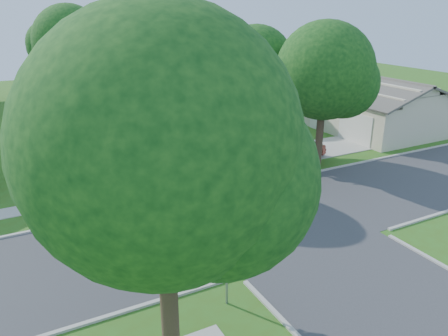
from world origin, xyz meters
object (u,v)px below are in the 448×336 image
tree_ne_corner (325,75)px  car_curb_east (144,107)px  tree_e_mid (184,44)px  house_ne_near (358,106)px  stop_sign_ne (293,137)px  tree_e_far (139,38)px  tree_w_far (50,46)px  car_curb_west (70,90)px  tree_e_near (256,67)px  car_driveway (301,152)px  house_ne_far (248,77)px  tree_sw_corner (164,157)px  tree_w_mid (71,45)px  tree_w_near (110,68)px  stop_sign_sw (227,250)px

tree_ne_corner → car_curb_east: 19.36m
tree_e_mid → house_ne_near: bearing=-41.7°
stop_sign_ne → tree_e_far: 29.57m
tree_e_far → car_curb_east: 13.35m
stop_sign_ne → tree_w_far: bearing=107.7°
house_ne_near → tree_e_mid: bearing=138.3°
tree_ne_corner → car_curb_west: 32.17m
tree_e_near → house_ne_near: bearing=10.0°
tree_e_near → tree_w_far: bearing=110.6°
stop_sign_ne → car_curb_west: 30.89m
tree_e_far → car_driveway: size_ratio=2.06×
tree_e_near → house_ne_far: 23.30m
stop_sign_ne → tree_sw_corner: tree_sw_corner is taller
tree_e_mid → tree_w_far: (-9.41, 13.00, -0.75)m
tree_w_mid → tree_ne_corner: size_ratio=1.10×
stop_sign_ne → tree_e_far: bearing=89.9°
tree_e_mid → house_ne_far: bearing=35.4°
tree_w_far → stop_sign_ne: bearing=-72.3°
tree_e_near → tree_w_near: tree_w_near is taller
stop_sign_sw → tree_w_near: size_ratio=0.33×
tree_w_far → tree_e_far: bearing=0.0°
house_ne_near → house_ne_far: same height
car_curb_east → car_curb_west: (-4.40, 12.30, -0.07)m
tree_w_near → tree_sw_corner: size_ratio=0.94×
tree_e_far → car_curb_east: tree_e_far is taller
stop_sign_sw → tree_w_near: bearing=89.8°
tree_e_near → car_curb_west: tree_e_near is taller
stop_sign_ne → car_curb_east: stop_sign_ne is taller
tree_e_mid → tree_ne_corner: bearing=-84.6°
house_ne_far → car_curb_west: bearing=163.9°
tree_w_mid → tree_ne_corner: (11.00, -16.80, -0.90)m
house_ne_near → car_curb_west: bearing=129.2°
tree_e_far → car_curb_west: bearing=176.2°
tree_e_mid → house_ne_near: size_ratio=0.68×
stop_sign_ne → tree_w_near: tree_w_near is taller
house_ne_near → car_driveway: bearing=-151.2°
tree_e_far → tree_w_near: 26.71m
tree_e_near → tree_w_far: tree_e_near is taller
tree_sw_corner → car_driveway: size_ratio=2.25×
stop_sign_sw → tree_w_near: (0.06, 13.71, 4.08)m
tree_e_far → house_ne_near: bearing=-64.0°
tree_e_far → tree_ne_corner: tree_e_far is taller
tree_e_far → car_curb_east: (-3.55, -11.77, -5.20)m
house_ne_near → tree_ne_corner: bearing=-144.8°
stop_sign_sw → tree_e_near: tree_e_near is taller
tree_w_near → car_curb_east: tree_w_near is taller
house_ne_near → house_ne_far: 18.00m
car_driveway → stop_sign_sw: bearing=109.9°
tree_e_mid → tree_w_near: (-9.40, -12.00, -0.14)m
tree_e_mid → tree_sw_corner: bearing=-113.5°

